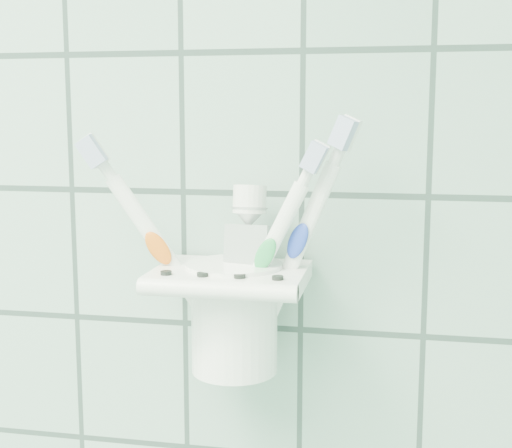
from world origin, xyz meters
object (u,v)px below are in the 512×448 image
at_px(toothbrush_pink, 233,227).
at_px(toothbrush_orange, 213,240).
at_px(cup, 234,312).
at_px(toothbrush_blue, 253,229).
at_px(toothpaste_tube, 244,263).
at_px(holder_bracket, 231,278).

distance_m(toothbrush_pink, toothbrush_orange, 0.02).
xyz_separation_m(cup, toothbrush_pink, (-0.00, 0.01, 0.07)).
relative_size(toothbrush_pink, toothbrush_blue, 0.98).
relative_size(toothbrush_orange, toothpaste_tube, 1.32).
bearing_deg(toothbrush_pink, cup, -77.39).
relative_size(toothbrush_pink, toothbrush_orange, 1.07).
xyz_separation_m(toothbrush_pink, toothbrush_orange, (-0.01, -0.01, -0.01)).
bearing_deg(cup, toothbrush_orange, -172.62).
xyz_separation_m(holder_bracket, toothbrush_blue, (0.01, 0.02, 0.04)).
relative_size(cup, toothpaste_tube, 0.61).
height_order(cup, toothbrush_blue, toothbrush_blue).
relative_size(toothbrush_blue, toothpaste_tube, 1.44).
bearing_deg(holder_bracket, toothbrush_orange, 173.90).
height_order(toothbrush_blue, toothbrush_orange, toothbrush_blue).
bearing_deg(toothbrush_orange, toothbrush_pink, 49.83).
bearing_deg(toothbrush_pink, holder_bracket, -89.21).
height_order(cup, toothpaste_tube, toothpaste_tube).
bearing_deg(cup, toothbrush_blue, 42.97).
bearing_deg(toothbrush_blue, holder_bracket, -110.13).
xyz_separation_m(cup, toothbrush_blue, (0.01, 0.01, 0.07)).
height_order(holder_bracket, toothpaste_tube, toothpaste_tube).
distance_m(cup, toothbrush_orange, 0.06).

